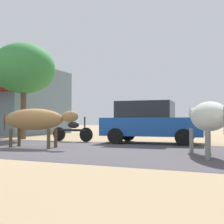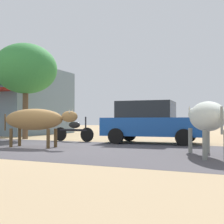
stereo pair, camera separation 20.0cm
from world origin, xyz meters
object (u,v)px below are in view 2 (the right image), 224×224
(parked_motorcycle, at_px, (74,130))
(cow_near_brown, at_px, (35,120))
(parked_hatchback_car, at_px, (151,122))
(cow_far_dark, at_px, (205,117))
(roadside_tree, at_px, (26,69))

(parked_motorcycle, xyz_separation_m, cow_near_brown, (0.32, -2.97, 0.45))
(cow_near_brown, bearing_deg, parked_motorcycle, 96.08)
(parked_hatchback_car, height_order, cow_far_dark, parked_hatchback_car)
(roadside_tree, distance_m, parked_motorcycle, 4.22)
(parked_hatchback_car, bearing_deg, parked_motorcycle, -173.88)
(cow_near_brown, xyz_separation_m, cow_far_dark, (5.47, -0.15, 0.07))
(roadside_tree, xyz_separation_m, cow_near_brown, (3.33, -3.40, -2.47))
(parked_hatchback_car, relative_size, cow_near_brown, 1.43)
(parked_hatchback_car, xyz_separation_m, parked_motorcycle, (-3.32, -0.36, -0.38))
(parked_motorcycle, xyz_separation_m, cow_far_dark, (5.79, -3.12, 0.52))
(roadside_tree, relative_size, cow_near_brown, 1.65)
(roadside_tree, bearing_deg, cow_far_dark, -21.97)
(cow_far_dark, bearing_deg, parked_motorcycle, 151.65)
(cow_near_brown, relative_size, cow_far_dark, 1.02)
(roadside_tree, relative_size, parked_motorcycle, 2.36)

